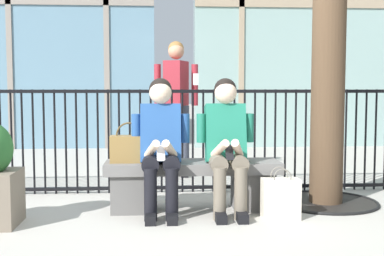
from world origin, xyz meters
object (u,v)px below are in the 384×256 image
(seated_person_companion, at_px, (226,141))
(bystander_at_railing, at_px, (176,98))
(shopping_bag, at_px, (281,198))
(seated_person_with_phone, at_px, (161,141))
(handbag_on_bench, at_px, (129,148))
(stone_bench, at_px, (193,181))

(seated_person_companion, bearing_deg, bystander_at_railing, 101.08)
(seated_person_companion, relative_size, shopping_bag, 2.73)
(bystander_at_railing, bearing_deg, seated_person_with_phone, -96.20)
(seated_person_companion, bearing_deg, shopping_bag, -29.74)
(shopping_bag, relative_size, bystander_at_railing, 0.26)
(seated_person_companion, distance_m, bystander_at_railing, 2.00)
(shopping_bag, height_order, bystander_at_railing, bystander_at_railing)
(shopping_bag, bearing_deg, handbag_on_bench, 164.31)
(seated_person_with_phone, distance_m, seated_person_companion, 0.59)
(seated_person_companion, xyz_separation_m, shopping_bag, (0.44, -0.25, -0.47))
(handbag_on_bench, bearing_deg, seated_person_companion, -7.74)
(bystander_at_railing, bearing_deg, handbag_on_bench, -105.32)
(handbag_on_bench, bearing_deg, bystander_at_railing, 74.68)
(stone_bench, relative_size, shopping_bag, 3.60)
(stone_bench, height_order, seated_person_with_phone, seated_person_with_phone)
(seated_person_companion, xyz_separation_m, handbag_on_bench, (-0.87, 0.12, -0.07))
(seated_person_with_phone, height_order, bystander_at_railing, bystander_at_railing)
(shopping_bag, distance_m, bystander_at_railing, 2.47)
(handbag_on_bench, bearing_deg, seated_person_with_phone, -22.50)
(handbag_on_bench, relative_size, bystander_at_railing, 0.21)
(seated_person_companion, bearing_deg, handbag_on_bench, 172.26)
(stone_bench, relative_size, handbag_on_bench, 4.38)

